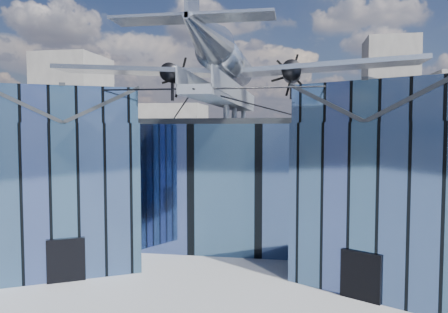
# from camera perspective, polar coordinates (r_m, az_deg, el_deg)

# --- Properties ---
(ground_plane) EXTENTS (120.00, 120.00, 0.00)m
(ground_plane) POSITION_cam_1_polar(r_m,az_deg,el_deg) (30.04, -0.65, -14.08)
(ground_plane) COLOR gray
(museum) EXTENTS (32.88, 24.50, 17.60)m
(museum) POSITION_cam_1_polar(r_m,az_deg,el_deg) (34.55, 1.05, -2.37)
(museum) COLOR #45618C
(museum) RESTS_ON ground
(bg_towers) EXTENTS (77.00, 24.50, 26.00)m
(bg_towers) POSITION_cam_1_polar(r_m,az_deg,el_deg) (78.76, 6.91, 4.17)
(bg_towers) COLOR slate
(bg_towers) RESTS_ON ground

